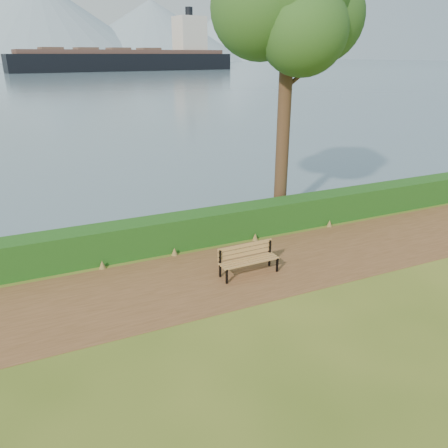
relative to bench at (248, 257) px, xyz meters
name	(u,v)px	position (x,y,z in m)	size (l,w,h in m)	color
ground	(238,278)	(-0.35, -0.15, -0.47)	(140.00, 140.00, 0.00)	#445A19
path	(233,273)	(-0.35, 0.15, -0.47)	(40.00, 3.40, 0.01)	brown
hedge	(202,228)	(-0.35, 2.45, 0.03)	(32.00, 0.85, 1.00)	#154714
water	(25,65)	(-0.35, 259.85, -0.47)	(700.00, 510.00, 0.00)	#44606D
mountains	(2,24)	(-9.52, 405.90, 27.22)	(585.00, 190.00, 70.00)	gray
bench	(248,257)	(0.00, 0.00, 0.00)	(1.65, 0.53, 0.82)	black
tree	(289,0)	(2.99, 3.34, 6.62)	(4.95, 4.18, 9.54)	#3A2717
cargo_ship	(134,60)	(33.99, 154.81, 3.09)	(79.72, 22.43, 23.92)	black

